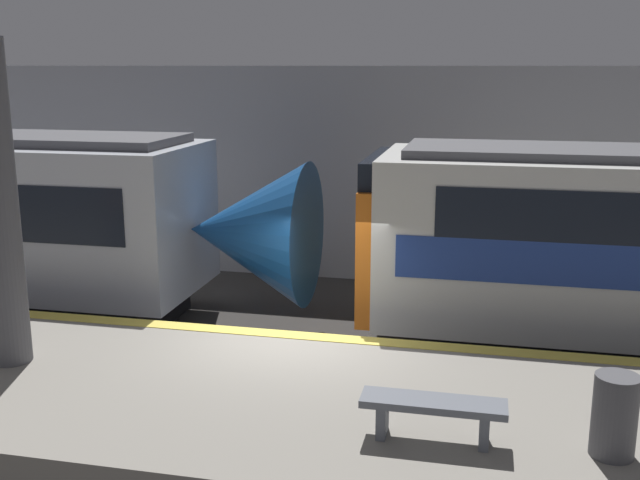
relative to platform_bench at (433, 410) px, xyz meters
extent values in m
plane|color=#33302D|center=(-2.23, 2.83, -1.37)|extent=(120.00, 120.00, 0.00)
cube|color=gray|center=(-2.23, 0.80, -0.86)|extent=(40.00, 4.07, 1.04)
cube|color=#EAD14C|center=(-2.23, 2.68, -0.33)|extent=(40.00, 0.30, 0.01)
cube|color=#939399|center=(-2.23, 9.35, 1.04)|extent=(50.00, 0.15, 4.83)
cone|color=#195199|center=(-3.69, 5.30, 0.55)|extent=(2.20, 2.59, 2.59)
sphere|color=#F2EFCC|center=(-2.74, 5.30, 0.14)|extent=(0.20, 0.20, 0.20)
cube|color=orange|center=(-1.38, 5.30, 0.47)|extent=(0.25, 2.85, 2.19)
cube|color=black|center=(-1.38, 5.30, 1.56)|extent=(0.25, 2.56, 0.87)
sphere|color=#EA4C42|center=(-1.53, 4.65, 0.09)|extent=(0.18, 0.18, 0.18)
sphere|color=#EA4C42|center=(-1.53, 5.96, 0.09)|extent=(0.18, 0.18, 0.18)
cube|color=slate|center=(-0.52, 0.00, -0.13)|extent=(0.10, 0.32, 0.41)
cube|color=slate|center=(0.52, 0.00, -0.13)|extent=(0.10, 0.32, 0.41)
cube|color=slate|center=(0.00, 0.00, 0.07)|extent=(1.50, 0.40, 0.08)
cylinder|color=#4C4C51|center=(1.78, 0.07, 0.09)|extent=(0.44, 0.44, 0.85)
camera|label=1|loc=(0.40, -7.21, 3.47)|focal=42.00mm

